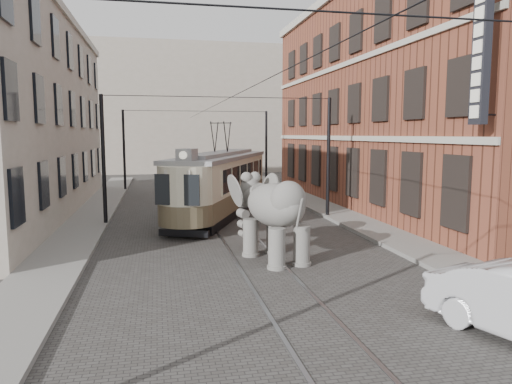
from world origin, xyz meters
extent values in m
plane|color=#3E3C39|center=(0.00, 0.00, 0.00)|extent=(120.00, 120.00, 0.00)
cube|color=slate|center=(6.00, 0.00, 0.07)|extent=(2.00, 60.00, 0.15)
cube|color=slate|center=(-6.50, 0.00, 0.07)|extent=(2.00, 60.00, 0.15)
cube|color=brown|center=(11.00, 9.00, 6.00)|extent=(8.00, 26.00, 12.00)
cube|color=gray|center=(-11.00, 10.00, 5.00)|extent=(7.00, 24.00, 10.00)
cube|color=gray|center=(0.00, 40.00, 7.00)|extent=(28.00, 10.00, 14.00)
camera|label=1|loc=(-3.18, -16.75, 4.20)|focal=33.60mm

